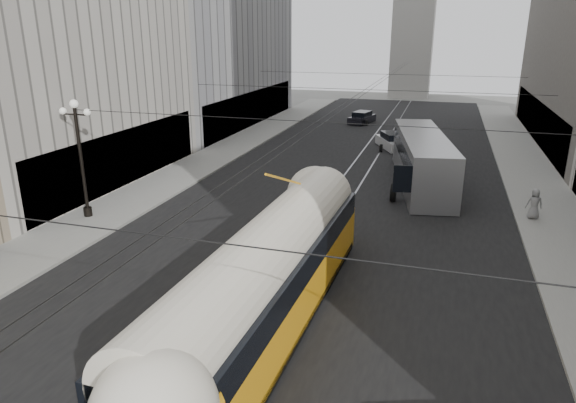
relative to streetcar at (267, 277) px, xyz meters
The scene contains 12 objects.
road 22.03m from the streetcar, 91.31° to the left, with size 20.00×85.00×0.02m, color black.
sidewalk_left 28.41m from the streetcar, 116.17° to the left, with size 4.00×72.00×0.15m, color gray.
sidewalk_right 27.98m from the streetcar, 65.68° to the left, with size 4.00×72.00×0.15m, color gray.
rail_left 22.06m from the streetcar, 93.26° to the left, with size 0.12×85.00×0.04m, color gray.
rail_right 22.03m from the streetcar, 89.35° to the left, with size 0.12×85.00×0.04m, color gray.
lamppost_left_mid 15.18m from the streetcar, 150.40° to the left, with size 1.86×0.44×6.37m.
catenary 21.31m from the streetcar, 91.05° to the left, with size 25.00×72.00×0.23m.
streetcar is the anchor object (origin of this frame).
city_bus 20.22m from the streetcar, 78.33° to the left, with size 5.00×13.49×3.34m.
sedan_white_far 30.47m from the streetcar, 87.90° to the left, with size 3.54×4.83×1.41m.
sedan_dark_far 42.97m from the streetcar, 94.84° to the left, with size 2.70×4.50×1.33m.
pedestrian_sidewalk_right 17.58m from the streetcar, 53.82° to the left, with size 0.83×0.51×1.69m, color gray.
Camera 1 is at (5.78, -4.29, 9.86)m, focal length 32.00 mm.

